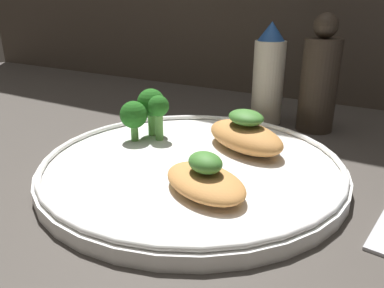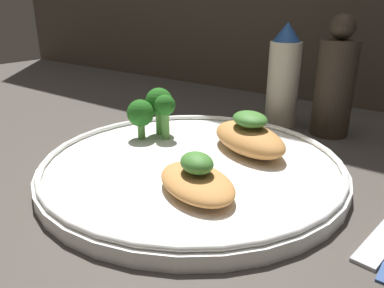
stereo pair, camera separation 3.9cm
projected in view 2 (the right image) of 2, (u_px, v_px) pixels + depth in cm
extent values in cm
cube|color=#3D3833|center=(192.00, 178.00, 40.41)|extent=(180.00, 180.00, 1.00)
cylinder|color=white|center=(192.00, 168.00, 39.98)|extent=(31.86, 31.86, 1.40)
torus|color=white|center=(192.00, 159.00, 39.62)|extent=(31.26, 31.26, 0.60)
ellipsoid|color=#BC7F42|center=(197.00, 183.00, 32.89)|extent=(10.42, 8.73, 2.03)
ellipsoid|color=#3D752D|center=(197.00, 163.00, 32.22)|extent=(4.22, 3.87, 1.76)
ellipsoid|color=#BC7F42|center=(249.00, 139.00, 41.97)|extent=(12.22, 10.04, 3.00)
ellipsoid|color=#3D752D|center=(250.00, 119.00, 41.14)|extent=(5.53, 5.14, 1.61)
cylinder|color=#569942|center=(166.00, 126.00, 45.78)|extent=(0.96, 0.96, 3.39)
sphere|color=#1E5B19|center=(165.00, 105.00, 44.86)|extent=(2.54, 2.54, 2.54)
cylinder|color=#569942|center=(160.00, 122.00, 47.57)|extent=(0.97, 0.97, 3.04)
sphere|color=#1E5B19|center=(159.00, 102.00, 46.60)|extent=(3.44, 3.44, 3.44)
cylinder|color=#569942|center=(141.00, 130.00, 46.06)|extent=(0.90, 0.90, 2.12)
sphere|color=#1E5B19|center=(140.00, 113.00, 45.27)|extent=(3.29, 3.29, 3.29)
cylinder|color=beige|center=(280.00, 84.00, 54.42)|extent=(4.54, 4.54, 12.07)
cone|color=#23519E|center=(285.00, 32.00, 51.79)|extent=(3.86, 3.86, 2.66)
cylinder|color=#382D23|center=(334.00, 89.00, 49.92)|extent=(5.04, 5.04, 12.72)
sphere|color=#382D23|center=(343.00, 26.00, 47.06)|extent=(3.28, 3.28, 3.28)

